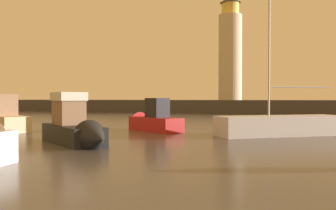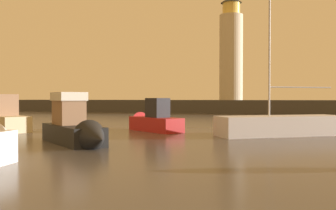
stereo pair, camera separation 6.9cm
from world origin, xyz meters
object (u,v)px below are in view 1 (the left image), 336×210
object	(u,v)px
lighthouse	(230,51)
motorboat_1	(77,128)
motorboat_3	(150,121)
sailboat_moored	(280,125)

from	to	relation	value
lighthouse	motorboat_1	world-z (taller)	lighthouse
motorboat_1	motorboat_3	xyz separation A→B (m)	(0.69, 9.25, -0.11)
motorboat_3	lighthouse	bearing A→B (deg)	88.12
motorboat_3	motorboat_1	bearing A→B (deg)	-94.25
lighthouse	motorboat_1	size ratio (longest dim) A/B	2.66
lighthouse	motorboat_3	world-z (taller)	lighthouse
sailboat_moored	motorboat_1	bearing A→B (deg)	-140.65
lighthouse	motorboat_3	xyz separation A→B (m)	(-1.11, -33.88, -9.22)
lighthouse	sailboat_moored	xyz separation A→B (m)	(8.29, -34.85, -9.28)
motorboat_1	sailboat_moored	bearing A→B (deg)	39.35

